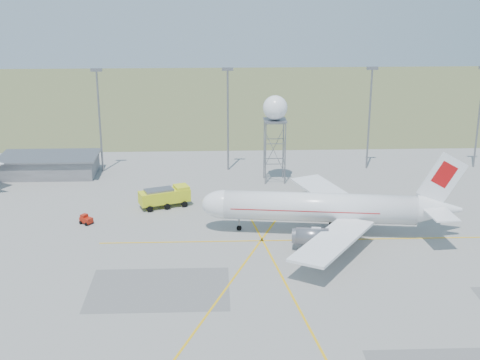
{
  "coord_description": "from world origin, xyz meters",
  "views": [
    {
      "loc": [
        -12.65,
        -62.06,
        40.03
      ],
      "look_at": [
        -8.64,
        40.0,
        6.36
      ],
      "focal_mm": 50.0,
      "sensor_mm": 36.0,
      "label": 1
    }
  ],
  "objects_px": {
    "baggage_tug": "(86,220)",
    "fire_truck": "(166,197)",
    "airliner_main": "(324,208)",
    "radar_tower": "(275,134)"
  },
  "relations": [
    {
      "from": "radar_tower",
      "to": "baggage_tug",
      "type": "distance_m",
      "value": 38.93
    },
    {
      "from": "airliner_main",
      "to": "radar_tower",
      "type": "height_order",
      "value": "radar_tower"
    },
    {
      "from": "baggage_tug",
      "to": "fire_truck",
      "type": "bearing_deg",
      "value": 67.99
    },
    {
      "from": "baggage_tug",
      "to": "airliner_main",
      "type": "bearing_deg",
      "value": 28.74
    },
    {
      "from": "radar_tower",
      "to": "baggage_tug",
      "type": "xyz_separation_m",
      "value": [
        -31.9,
        -20.57,
        -8.68
      ]
    },
    {
      "from": "radar_tower",
      "to": "baggage_tug",
      "type": "relative_size",
      "value": 7.0
    },
    {
      "from": "fire_truck",
      "to": "airliner_main",
      "type": "bearing_deg",
      "value": -47.77
    },
    {
      "from": "airliner_main",
      "to": "radar_tower",
      "type": "distance_m",
      "value": 26.96
    },
    {
      "from": "airliner_main",
      "to": "fire_truck",
      "type": "bearing_deg",
      "value": -19.65
    },
    {
      "from": "fire_truck",
      "to": "baggage_tug",
      "type": "height_order",
      "value": "fire_truck"
    }
  ]
}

